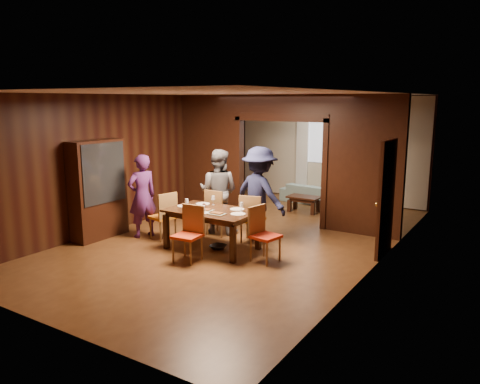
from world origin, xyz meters
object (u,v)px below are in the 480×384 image
Objects in this scene: person_grey at (218,191)px; coffee_table at (304,204)px; sofa at (313,194)px; dining_table at (212,230)px; chair_right at (265,235)px; hutch at (98,190)px; chair_near at (187,234)px; person_purple at (142,196)px; chair_left at (163,215)px; chair_far_l at (219,212)px; chair_far_r at (253,218)px; person_navy at (260,194)px.

coffee_table is (0.76, 2.67, -0.69)m from person_grey.
sofa is (0.53, 3.75, -0.63)m from person_grey.
person_grey is 1.07× the size of dining_table.
hutch is (-3.58, -0.53, 0.52)m from chair_right.
dining_table is 1.72× the size of chair_near.
chair_right is at bearing 108.95° from person_purple.
chair_left is 1.00× the size of chair_right.
chair_far_l and chair_far_r have the same top height.
chair_near is at bearing 86.63° from person_purple.
hutch reaches higher than chair_right.
person_purple reaches higher than chair_near.
dining_table is (1.68, 0.09, -0.47)m from person_purple.
dining_table is 0.83× the size of hutch.
chair_near is (0.57, -1.77, -0.41)m from person_grey.
person_navy is 1.94× the size of chair_near.
chair_far_l is 0.86m from chair_far_r.
chair_far_r is at bearing -86.01° from coffee_table.
coffee_table is (-0.25, 2.69, -0.74)m from person_navy.
coffee_table is at bearing 58.59° from hutch.
chair_far_l is (1.24, 0.96, -0.37)m from person_purple.
chair_far_l is (-0.65, -2.80, 0.28)m from coffee_table.
person_purple is at bearing 38.15° from chair_far_l.
person_navy reaches higher than person_purple.
chair_near is at bearing -4.10° from hutch.
person_purple reaches higher than chair_left.
coffee_table is at bearing -99.96° from chair_far_r.
person_grey is 0.89× the size of hutch.
person_purple is 1.57m from person_grey.
hutch is at bearing 108.50° from chair_right.
sofa is at bearing -110.98° from person_grey.
person_purple reaches higher than sofa.
person_navy is 0.94× the size of hutch.
chair_far_r reaches higher than coffee_table.
sofa is 1.05× the size of dining_table.
chair_far_l is (0.80, 0.85, 0.00)m from chair_left.
chair_far_r is at bearing 129.77° from chair_left.
chair_left is at bearing 42.13° from person_navy.
chair_far_l is at bearing -18.62° from chair_far_r.
chair_near is (-0.19, -4.45, 0.28)m from coffee_table.
person_grey reaches higher than chair_far_l.
chair_right is (2.43, -0.08, 0.00)m from chair_left.
chair_left is 0.48× the size of hutch.
person_navy reaches higher than sofa.
sofa is 5.90m from hutch.
chair_far_l is (-0.44, 0.87, 0.10)m from dining_table.
hutch is at bearing 41.58° from person_navy.
dining_table is 0.91m from chair_far_r.
chair_far_r is (2.10, 0.89, -0.37)m from person_purple.
person_grey is 1.01m from person_navy.
hutch is at bearing -47.47° from chair_left.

